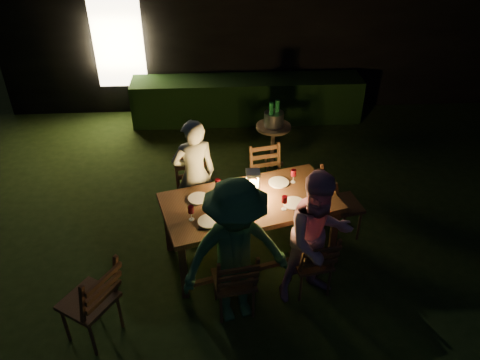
{
  "coord_description": "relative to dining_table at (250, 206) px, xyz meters",
  "views": [
    {
      "loc": [
        -1.1,
        -4.28,
        4.02
      ],
      "look_at": [
        -0.83,
        0.27,
        0.95
      ],
      "focal_mm": 35.0,
      "sensor_mm": 36.0,
      "label": 1
    }
  ],
  "objects": [
    {
      "name": "garden_envelope",
      "position": [
        0.72,
        6.13,
        0.83
      ],
      "size": [
        40.0,
        40.0,
        3.2
      ],
      "color": "black",
      "rests_on": "ground"
    },
    {
      "name": "dining_table",
      "position": [
        0.0,
        0.0,
        0.0
      ],
      "size": [
        2.18,
        1.49,
        0.83
      ],
      "rotation": [
        0.0,
        0.0,
        0.27
      ],
      "color": "#472C17",
      "rests_on": "ground"
    },
    {
      "name": "chair_near_left",
      "position": [
        -0.23,
        -0.86,
        -0.46
      ],
      "size": [
        0.49,
        0.51,
        0.94
      ],
      "rotation": [
        0.0,
        0.0,
        0.16
      ],
      "color": "#472C17",
      "rests_on": "ground"
    },
    {
      "name": "chair_near_right",
      "position": [
        0.64,
        -0.62,
        -0.47
      ],
      "size": [
        0.47,
        0.5,
        0.91
      ],
      "rotation": [
        0.0,
        0.0,
        0.18
      ],
      "color": "#472C17",
      "rests_on": "ground"
    },
    {
      "name": "chair_far_left",
      "position": [
        -0.64,
        0.62,
        -0.44
      ],
      "size": [
        0.56,
        0.58,
        1.02
      ],
      "rotation": [
        0.0,
        0.0,
        3.37
      ],
      "color": "#472C17",
      "rests_on": "ground"
    },
    {
      "name": "chair_far_right",
      "position": [
        0.32,
        0.89,
        -0.45
      ],
      "size": [
        0.51,
        0.54,
        0.96
      ],
      "rotation": [
        0.0,
        0.0,
        3.35
      ],
      "color": "#472C17",
      "rests_on": "ground"
    },
    {
      "name": "chair_end",
      "position": [
        1.18,
        0.33,
        -0.44
      ],
      "size": [
        0.56,
        0.54,
        1.01
      ],
      "rotation": [
        0.0,
        0.0,
        -1.37
      ],
      "color": "#472C17",
      "rests_on": "ground"
    },
    {
      "name": "chair_spare",
      "position": [
        -1.65,
        -1.1,
        -0.42
      ],
      "size": [
        0.68,
        0.67,
        1.06
      ],
      "rotation": [
        0.0,
        0.0,
        1.0
      ],
      "color": "#472C17",
      "rests_on": "ground"
    },
    {
      "name": "person_house_side",
      "position": [
        -0.66,
        0.67,
        0.02
      ],
      "size": [
        0.64,
        0.51,
        1.54
      ],
      "primitive_type": "imported",
      "rotation": [
        0.0,
        0.0,
        3.42
      ],
      "color": "beige",
      "rests_on": "ground"
    },
    {
      "name": "person_opp_right",
      "position": [
        0.66,
        -0.67,
        0.05
      ],
      "size": [
        0.91,
        0.79,
        1.59
      ],
      "primitive_type": "imported",
      "rotation": [
        0.0,
        0.0,
        0.27
      ],
      "color": "#C688A2",
      "rests_on": "ground"
    },
    {
      "name": "person_opp_left",
      "position": [
        -0.21,
        -0.91,
        0.1
      ],
      "size": [
        1.23,
        0.91,
        1.7
      ],
      "primitive_type": "imported",
      "rotation": [
        0.0,
        0.0,
        0.27
      ],
      "color": "#346839",
      "rests_on": "ground"
    },
    {
      "name": "lantern",
      "position": [
        0.03,
        0.06,
        0.24
      ],
      "size": [
        0.16,
        0.16,
        0.35
      ],
      "color": "white",
      "rests_on": "dining_table"
    },
    {
      "name": "plate_far_left",
      "position": [
        -0.59,
        0.06,
        0.09
      ],
      "size": [
        0.25,
        0.25,
        0.01
      ],
      "primitive_type": "cylinder",
      "color": "white",
      "rests_on": "dining_table"
    },
    {
      "name": "plate_near_left",
      "position": [
        -0.47,
        -0.36,
        0.09
      ],
      "size": [
        0.25,
        0.25,
        0.01
      ],
      "primitive_type": "cylinder",
      "color": "white",
      "rests_on": "dining_table"
    },
    {
      "name": "plate_far_right",
      "position": [
        0.37,
        0.33,
        0.09
      ],
      "size": [
        0.25,
        0.25,
        0.01
      ],
      "primitive_type": "cylinder",
      "color": "white",
      "rests_on": "dining_table"
    },
    {
      "name": "plate_near_right",
      "position": [
        0.49,
        -0.09,
        0.09
      ],
      "size": [
        0.25,
        0.25,
        0.01
      ],
      "primitive_type": "cylinder",
      "color": "white",
      "rests_on": "dining_table"
    },
    {
      "name": "wineglass_a",
      "position": [
        -0.36,
        0.19,
        0.17
      ],
      "size": [
        0.06,
        0.06,
        0.18
      ],
      "primitive_type": null,
      "color": "#59070F",
      "rests_on": "dining_table"
    },
    {
      "name": "wineglass_b",
      "position": [
        -0.66,
        -0.31,
        0.17
      ],
      "size": [
        0.06,
        0.06,
        0.18
      ],
      "primitive_type": null,
      "color": "#59070F",
      "rests_on": "dining_table"
    },
    {
      "name": "wineglass_c",
      "position": [
        0.36,
        -0.19,
        0.17
      ],
      "size": [
        0.06,
        0.06,
        0.18
      ],
      "primitive_type": null,
      "color": "#59070F",
      "rests_on": "dining_table"
    },
    {
      "name": "wineglass_d",
      "position": [
        0.55,
        0.34,
        0.17
      ],
      "size": [
        0.06,
        0.06,
        0.18
      ],
      "primitive_type": null,
      "color": "#59070F",
      "rests_on": "dining_table"
    },
    {
      "name": "wineglass_e",
      "position": [
        -0.01,
        -0.32,
        0.17
      ],
      "size": [
        0.06,
        0.06,
        0.18
      ],
      "primitive_type": null,
      "color": "silver",
      "rests_on": "dining_table"
    },
    {
      "name": "bottle_table",
      "position": [
        -0.24,
        -0.07,
        0.22
      ],
      "size": [
        0.07,
        0.07,
        0.28
      ],
      "primitive_type": "cylinder",
      "color": "#0F471E",
      "rests_on": "dining_table"
    },
    {
      "name": "napkin_left",
      "position": [
        -0.06,
        -0.35,
        0.09
      ],
      "size": [
        0.18,
        0.14,
        0.01
      ],
      "primitive_type": "cube",
      "color": "red",
      "rests_on": "dining_table"
    },
    {
      "name": "napkin_right",
      "position": [
        0.61,
        -0.14,
        0.09
      ],
      "size": [
        0.18,
        0.14,
        0.01
      ],
      "primitive_type": "cube",
      "color": "red",
      "rests_on": "dining_table"
    },
    {
      "name": "phone",
      "position": [
        -0.52,
        -0.46,
        0.09
      ],
      "size": [
        0.14,
        0.07,
        0.01
      ],
      "primitive_type": "cube",
      "color": "black",
      "rests_on": "dining_table"
    },
    {
      "name": "side_table",
      "position": [
        0.52,
        2.03,
        -0.11
      ],
      "size": [
        0.54,
        0.54,
        0.73
      ],
      "color": "olive",
      "rests_on": "ground"
    },
    {
      "name": "ice_bucket",
      "position": [
        0.52,
        2.03,
        0.09
      ],
      "size": [
        0.3,
        0.3,
        0.22
      ],
      "primitive_type": "cylinder",
      "color": "#A5A8AD",
      "rests_on": "side_table"
    },
    {
      "name": "bottle_bucket_a",
      "position": [
        0.47,
        1.99,
        0.14
      ],
      "size": [
        0.07,
        0.07,
        0.32
      ],
      "primitive_type": "cylinder",
      "color": "#0F471E",
      "rests_on": "side_table"
    },
    {
      "name": "bottle_bucket_b",
      "position": [
        0.57,
        2.07,
        0.14
      ],
      "size": [
        0.07,
        0.07,
        0.32
      ],
      "primitive_type": "cylinder",
      "color": "#0F471E",
      "rests_on": "side_table"
    }
  ]
}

